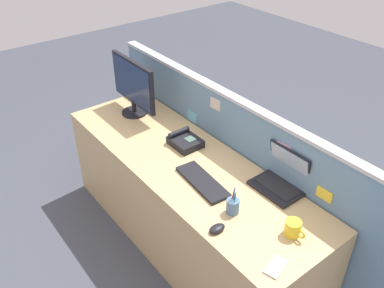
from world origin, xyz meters
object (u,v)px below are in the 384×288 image
(cell_phone_silver_slab, at_px, (276,267))
(coffee_mug, at_px, (293,228))
(desktop_monitor, at_px, (133,85))
(pen_cup, at_px, (233,206))
(laptop, at_px, (283,177))
(desk_phone, at_px, (185,141))
(computer_mouse_right_hand, at_px, (217,229))
(keyboard_main, at_px, (202,182))

(cell_phone_silver_slab, xyz_separation_m, coffee_mug, (-0.10, 0.23, 0.04))
(desktop_monitor, distance_m, coffee_mug, 1.68)
(pen_cup, height_order, cell_phone_silver_slab, pen_cup)
(laptop, distance_m, pen_cup, 0.40)
(coffee_mug, bearing_deg, desk_phone, 176.32)
(computer_mouse_right_hand, bearing_deg, cell_phone_silver_slab, 10.20)
(computer_mouse_right_hand, height_order, coffee_mug, coffee_mug)
(desktop_monitor, distance_m, keyboard_main, 1.07)
(keyboard_main, height_order, coffee_mug, coffee_mug)
(cell_phone_silver_slab, bearing_deg, coffee_mug, 97.64)
(laptop, height_order, desk_phone, laptop)
(desktop_monitor, xyz_separation_m, desk_phone, (0.62, 0.04, -0.22))
(keyboard_main, xyz_separation_m, coffee_mug, (0.64, 0.11, 0.03))
(keyboard_main, bearing_deg, cell_phone_silver_slab, -4.65)
(cell_phone_silver_slab, bearing_deg, desktop_monitor, 156.24)
(keyboard_main, relative_size, computer_mouse_right_hand, 4.15)
(computer_mouse_right_hand, bearing_deg, laptop, 94.09)
(computer_mouse_right_hand, bearing_deg, pen_cup, 108.87)
(keyboard_main, xyz_separation_m, computer_mouse_right_hand, (0.37, -0.20, 0.01))
(pen_cup, distance_m, coffee_mug, 0.35)
(laptop, relative_size, pen_cup, 1.76)
(desktop_monitor, xyz_separation_m, coffee_mug, (1.67, -0.03, -0.20))
(desk_phone, relative_size, computer_mouse_right_hand, 2.18)
(laptop, relative_size, keyboard_main, 0.74)
(desktop_monitor, bearing_deg, coffee_mug, -1.07)
(laptop, distance_m, keyboard_main, 0.50)
(pen_cup, bearing_deg, laptop, 88.00)
(desktop_monitor, xyz_separation_m, laptop, (1.35, 0.24, -0.18))
(desktop_monitor, height_order, coffee_mug, desktop_monitor)
(desktop_monitor, height_order, desk_phone, desktop_monitor)
(desktop_monitor, xyz_separation_m, keyboard_main, (1.03, -0.14, -0.24))
(desk_phone, height_order, cell_phone_silver_slab, desk_phone)
(computer_mouse_right_hand, height_order, cell_phone_silver_slab, computer_mouse_right_hand)
(cell_phone_silver_slab, bearing_deg, computer_mouse_right_hand, 175.26)
(computer_mouse_right_hand, xyz_separation_m, coffee_mug, (0.27, 0.30, 0.03))
(pen_cup, distance_m, cell_phone_silver_slab, 0.44)
(desktop_monitor, bearing_deg, keyboard_main, -7.59)
(desk_phone, distance_m, computer_mouse_right_hand, 0.86)
(desktop_monitor, height_order, cell_phone_silver_slab, desktop_monitor)
(desktop_monitor, bearing_deg, desk_phone, 3.39)
(cell_phone_silver_slab, relative_size, coffee_mug, 1.10)
(coffee_mug, bearing_deg, keyboard_main, -170.49)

